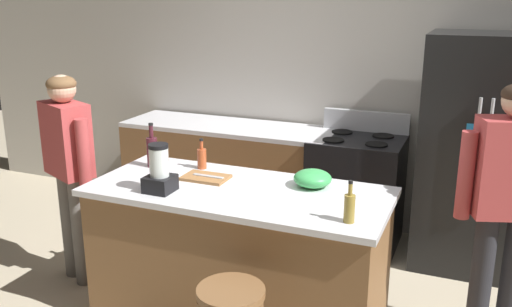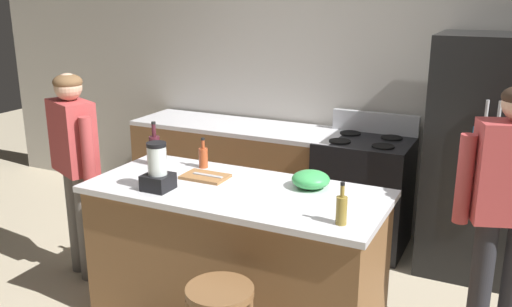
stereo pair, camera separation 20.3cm
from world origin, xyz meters
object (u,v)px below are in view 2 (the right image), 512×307
at_px(stove_range, 363,192).
at_px(cutting_board, 205,177).
at_px(person_by_island_left, 75,157).
at_px(blender_appliance, 158,170).
at_px(kitchen_island, 236,256).
at_px(refrigerator, 489,158).
at_px(mixing_bowl, 311,179).
at_px(chef_knife, 208,175).
at_px(person_by_sink_right, 508,200).
at_px(bottle_wine, 155,149).
at_px(bottle_vinegar, 342,209).
at_px(bottle_cooking_sauce, 203,157).

height_order(stove_range, cutting_board, stove_range).
distance_m(person_by_island_left, cutting_board, 1.12).
bearing_deg(stove_range, blender_appliance, -116.01).
distance_m(kitchen_island, refrigerator, 2.10).
bearing_deg(person_by_island_left, mixing_bowl, 4.88).
bearing_deg(refrigerator, person_by_island_left, -152.75).
bearing_deg(cutting_board, chef_knife, 0.00).
distance_m(refrigerator, person_by_sink_right, 1.16).
xyz_separation_m(stove_range, blender_appliance, (-0.86, -1.75, 0.59)).
distance_m(bottle_wine, chef_knife, 0.51).
distance_m(person_by_sink_right, bottle_vinegar, 0.99).
distance_m(person_by_island_left, mixing_bowl, 1.82).
bearing_deg(mixing_bowl, bottle_wine, -178.50).
relative_size(bottle_vinegar, cutting_board, 0.79).
bearing_deg(kitchen_island, bottle_vinegar, -17.93).
xyz_separation_m(kitchen_island, cutting_board, (-0.27, 0.09, 0.49)).
xyz_separation_m(cutting_board, chef_knife, (0.02, 0.00, 0.01)).
bearing_deg(refrigerator, blender_appliance, -136.46).
height_order(person_by_island_left, chef_knife, person_by_island_left).
relative_size(bottle_wine, chef_knife, 1.44).
height_order(stove_range, mixing_bowl, stove_range).
height_order(kitchen_island, blender_appliance, blender_appliance).
height_order(bottle_wine, chef_knife, bottle_wine).
distance_m(blender_appliance, chef_knife, 0.38).
bearing_deg(stove_range, bottle_cooking_sauce, -123.96).
bearing_deg(kitchen_island, bottle_wine, 165.81).
bearing_deg(cutting_board, kitchen_island, -18.04).
bearing_deg(person_by_island_left, chef_knife, 1.23).
height_order(kitchen_island, bottle_cooking_sauce, bottle_cooking_sauce).
bearing_deg(cutting_board, bottle_cooking_sauce, 123.69).
xyz_separation_m(person_by_sink_right, cutting_board, (-1.83, -0.26, -0.05)).
bearing_deg(cutting_board, person_by_sink_right, 8.13).
bearing_deg(person_by_island_left, blender_appliance, -16.92).
bearing_deg(stove_range, bottle_wine, -131.43).
distance_m(refrigerator, cutting_board, 2.19).
bearing_deg(bottle_vinegar, refrigerator, 70.36).
height_order(blender_appliance, bottle_cooking_sauce, blender_appliance).
distance_m(stove_range, bottle_wine, 1.87).
relative_size(kitchen_island, stove_range, 1.68).
height_order(person_by_island_left, bottle_cooking_sauce, person_by_island_left).
bearing_deg(refrigerator, person_by_sink_right, -81.81).
relative_size(bottle_wine, bottle_vinegar, 1.34).
relative_size(bottle_wine, bottle_cooking_sauce, 1.46).
distance_m(blender_appliance, cutting_board, 0.37).
bearing_deg(bottle_cooking_sauce, bottle_vinegar, -24.43).
xyz_separation_m(bottle_cooking_sauce, cutting_board, (0.13, -0.20, -0.07)).
relative_size(person_by_sink_right, bottle_wine, 5.29).
xyz_separation_m(bottle_vinegar, chef_knife, (-1.02, 0.34, -0.06)).
bearing_deg(kitchen_island, bottle_cooking_sauce, 144.86).
relative_size(stove_range, bottle_cooking_sauce, 5.25).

